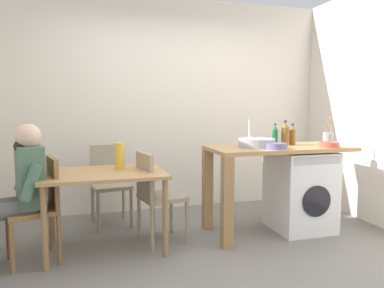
{
  "coord_description": "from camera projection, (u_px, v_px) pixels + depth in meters",
  "views": [
    {
      "loc": [
        -1.01,
        -2.95,
        1.36
      ],
      "look_at": [
        -0.03,
        0.45,
        0.98
      ],
      "focal_mm": 34.39,
      "sensor_mm": 36.0,
      "label": 1
    }
  ],
  "objects": [
    {
      "name": "ground_plane",
      "position": [
        209.0,
        259.0,
        3.24
      ],
      "size": [
        5.46,
        5.46,
        0.0
      ],
      "primitive_type": "plane",
      "color": "slate"
    },
    {
      "name": "wall_back",
      "position": [
        166.0,
        105.0,
        4.77
      ],
      "size": [
        4.6,
        0.1,
        2.7
      ],
      "primitive_type": "cube",
      "color": "silver",
      "rests_on": "ground_plane"
    },
    {
      "name": "dining_table",
      "position": [
        105.0,
        182.0,
        3.4
      ],
      "size": [
        1.1,
        0.76,
        0.74
      ],
      "color": "tan",
      "rests_on": "ground_plane"
    },
    {
      "name": "chair_person_seat",
      "position": [
        41.0,
        203.0,
        3.18
      ],
      "size": [
        0.49,
        0.49,
        0.9
      ],
      "rotation": [
        0.0,
        0.0,
        1.83
      ],
      "color": "olive",
      "rests_on": "ground_plane"
    },
    {
      "name": "chair_opposite",
      "position": [
        155.0,
        192.0,
        3.58
      ],
      "size": [
        0.47,
        0.47,
        0.9
      ],
      "rotation": [
        0.0,
        0.0,
        -1.37
      ],
      "color": "gray",
      "rests_on": "ground_plane"
    },
    {
      "name": "chair_spare_by_wall",
      "position": [
        110.0,
        180.0,
        4.17
      ],
      "size": [
        0.45,
        0.45,
        0.9
      ],
      "rotation": [
        0.0,
        0.0,
        3.28
      ],
      "color": "gray",
      "rests_on": "ground_plane"
    },
    {
      "name": "seated_person",
      "position": [
        19.0,
        187.0,
        3.08
      ],
      "size": [
        0.55,
        0.54,
        1.2
      ],
      "rotation": [
        0.0,
        0.0,
        1.83
      ],
      "color": "#595651",
      "rests_on": "ground_plane"
    },
    {
      "name": "kitchen_counter",
      "position": [
        261.0,
        162.0,
        3.83
      ],
      "size": [
        1.5,
        0.68,
        0.92
      ],
      "color": "tan",
      "rests_on": "ground_plane"
    },
    {
      "name": "washing_machine",
      "position": [
        300.0,
        190.0,
        3.99
      ],
      "size": [
        0.6,
        0.61,
        0.86
      ],
      "color": "white",
      "rests_on": "ground_plane"
    },
    {
      "name": "sink_basin",
      "position": [
        257.0,
        143.0,
        3.79
      ],
      "size": [
        0.38,
        0.38,
        0.09
      ],
      "primitive_type": "cylinder",
      "color": "#9EA0A5",
      "rests_on": "kitchen_counter"
    },
    {
      "name": "tap",
      "position": [
        249.0,
        132.0,
        3.95
      ],
      "size": [
        0.02,
        0.02,
        0.28
      ],
      "primitive_type": "cylinder",
      "color": "#B2B2B7",
      "rests_on": "kitchen_counter"
    },
    {
      "name": "bottle_tall_green",
      "position": [
        275.0,
        136.0,
        3.94
      ],
      "size": [
        0.06,
        0.06,
        0.24
      ],
      "color": "#19592D",
      "rests_on": "kitchen_counter"
    },
    {
      "name": "bottle_squat_brown",
      "position": [
        285.0,
        134.0,
        3.96
      ],
      "size": [
        0.08,
        0.08,
        0.27
      ],
      "color": "brown",
      "rests_on": "kitchen_counter"
    },
    {
      "name": "bottle_clear_small",
      "position": [
        292.0,
        135.0,
        4.01
      ],
      "size": [
        0.07,
        0.07,
        0.23
      ],
      "color": "brown",
      "rests_on": "kitchen_counter"
    },
    {
      "name": "mixing_bowl",
      "position": [
        276.0,
        146.0,
        3.63
      ],
      "size": [
        0.22,
        0.22,
        0.06
      ],
      "color": "slate",
      "rests_on": "kitchen_counter"
    },
    {
      "name": "utensil_crock",
      "position": [
        328.0,
        138.0,
        4.08
      ],
      "size": [
        0.11,
        0.11,
        0.3
      ],
      "color": "gray",
      "rests_on": "kitchen_counter"
    },
    {
      "name": "colander",
      "position": [
        329.0,
        144.0,
        3.78
      ],
      "size": [
        0.2,
        0.2,
        0.06
      ],
      "color": "#D84C38",
      "rests_on": "kitchen_counter"
    },
    {
      "name": "vase",
      "position": [
        120.0,
        156.0,
        3.51
      ],
      "size": [
        0.09,
        0.09,
        0.26
      ],
      "primitive_type": "cylinder",
      "color": "gold",
      "rests_on": "dining_table"
    },
    {
      "name": "scissors",
      "position": [
        280.0,
        147.0,
        3.76
      ],
      "size": [
        0.15,
        0.06,
        0.01
      ],
      "color": "#B2B2B7",
      "rests_on": "kitchen_counter"
    }
  ]
}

